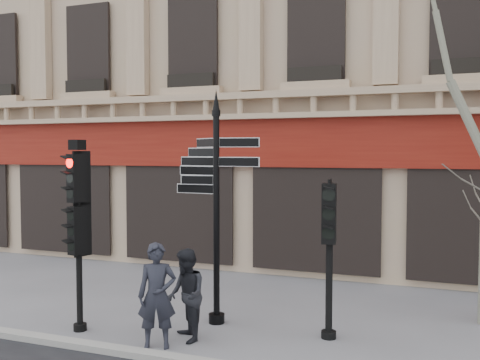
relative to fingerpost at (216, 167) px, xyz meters
The scene contains 7 objects.
ground 3.29m from the fingerpost, 34.21° to the right, with size 80.00×80.00×0.00m, color slate.
building 13.25m from the fingerpost, 85.16° to the left, with size 28.00×15.52×18.00m.
fingerpost is the anchor object (origin of this frame).
traffic_signal_main 2.71m from the fingerpost, 149.29° to the right, with size 0.45×0.36×3.58m.
traffic_signal_secondary 2.49m from the fingerpost, ahead, with size 0.51×0.40×2.80m.
pedestrian_a 2.70m from the fingerpost, 105.38° to the right, with size 0.66×0.43×1.81m, color black.
pedestrian_b 2.50m from the fingerpost, 95.99° to the right, with size 0.80×0.62×1.64m, color black.
Camera 1 is at (3.07, -8.81, 3.35)m, focal length 40.00 mm.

